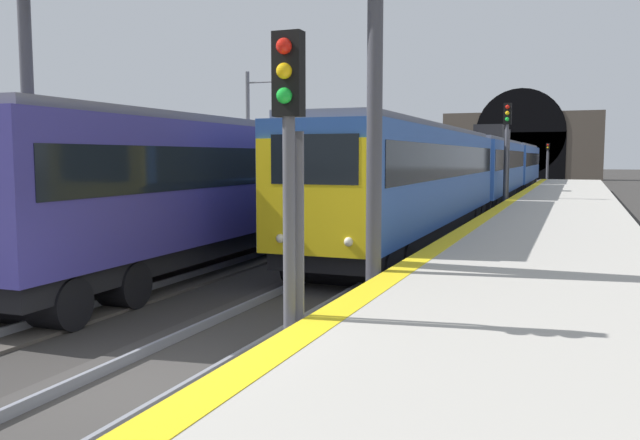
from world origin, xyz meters
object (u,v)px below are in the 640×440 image
train_main_approaching (488,168)px  train_adjacent_platform (410,168)px  railway_signal_near (289,176)px  railway_signal_far (547,160)px  railway_signal_mid (507,149)px  catenary_mast_near (249,140)px  overhead_signal_gantry (180,29)px

train_main_approaching → train_adjacent_platform: size_ratio=0.90×
train_adjacent_platform → railway_signal_near: 32.14m
train_main_approaching → railway_signal_far: size_ratio=12.67×
railway_signal_near → railway_signal_mid: railway_signal_mid is taller
railway_signal_near → railway_signal_mid: size_ratio=0.81×
railway_signal_mid → catenary_mast_near: catenary_mast_near is taller
train_main_approaching → train_adjacent_platform: (-2.23, 4.34, -0.01)m
railway_signal_near → overhead_signal_gantry: bearing=-132.7°
train_adjacent_platform → railway_signal_mid: railway_signal_mid is taller
railway_signal_near → railway_signal_mid: 26.20m
railway_signal_near → overhead_signal_gantry: (3.70, 4.01, 2.75)m
train_adjacent_platform → overhead_signal_gantry: 28.10m
railway_signal_mid → catenary_mast_near: size_ratio=0.74×
railway_signal_near → catenary_mast_near: bearing=-151.2°
railway_signal_near → railway_signal_far: bearing=-180.0°
catenary_mast_near → train_main_approaching: bearing=-51.9°
catenary_mast_near → railway_signal_mid: bearing=-83.2°
train_adjacent_platform → overhead_signal_gantry: overhead_signal_gantry is taller
train_main_approaching → train_adjacent_platform: 4.88m
railway_signal_mid → overhead_signal_gantry: 22.95m
train_adjacent_platform → railway_signal_near: bearing=-170.2°
train_adjacent_platform → railway_signal_far: train_adjacent_platform is taller
train_main_approaching → railway_signal_mid: 7.87m
train_main_approaching → railway_signal_mid: bearing=13.4°
train_main_approaching → railway_signal_far: bearing=176.8°
overhead_signal_gantry → catenary_mast_near: catenary_mast_near is taller
railway_signal_far → catenary_mast_near: 47.27m
catenary_mast_near → railway_signal_near: bearing=-151.2°
train_main_approaching → railway_signal_near: 33.82m
railway_signal_near → railway_signal_far: railway_signal_near is taller
overhead_signal_gantry → catenary_mast_near: 23.01m
railway_signal_mid → catenary_mast_near: bearing=-83.2°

